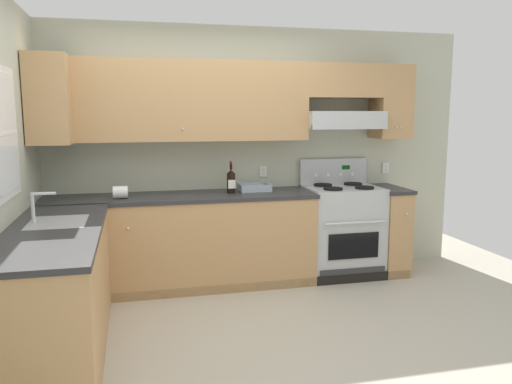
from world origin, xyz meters
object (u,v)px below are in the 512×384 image
(bowl, at_px, (254,188))
(paper_towel_roll, at_px, (120,192))
(stove, at_px, (342,230))
(wine_bottle, at_px, (231,181))

(bowl, bearing_deg, paper_towel_roll, -172.24)
(stove, relative_size, paper_towel_roll, 8.83)
(stove, relative_size, wine_bottle, 3.85)
(stove, distance_m, paper_towel_roll, 2.28)
(wine_bottle, height_order, paper_towel_roll, wine_bottle)
(wine_bottle, bearing_deg, stove, -0.06)
(wine_bottle, distance_m, paper_towel_roll, 1.05)
(bowl, relative_size, paper_towel_roll, 2.27)
(stove, relative_size, bowl, 3.88)
(wine_bottle, distance_m, bowl, 0.29)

